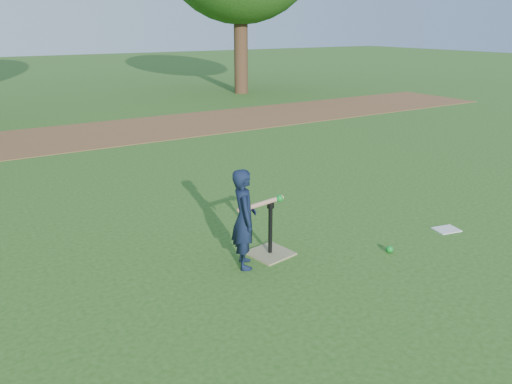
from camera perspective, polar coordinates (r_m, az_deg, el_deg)
ground at (r=5.66m, az=2.66°, el=-6.99°), size 80.00×80.00×0.00m
dirt_strip at (r=12.30m, az=-17.60°, el=6.35°), size 24.00×3.00×0.01m
child at (r=5.17m, az=-1.36°, el=-3.08°), size 0.38×0.46×1.07m
wiffle_ball_ground at (r=5.86m, az=15.03°, el=-6.33°), size 0.08×0.08×0.08m
clipboard at (r=6.70m, az=20.93°, el=-4.02°), size 0.34×0.29×0.01m
batting_tee at (r=5.59m, az=1.63°, el=-6.09°), size 0.50×0.50×0.61m
swing_action at (r=5.32m, az=0.88°, el=-1.27°), size 0.63×0.16×0.08m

